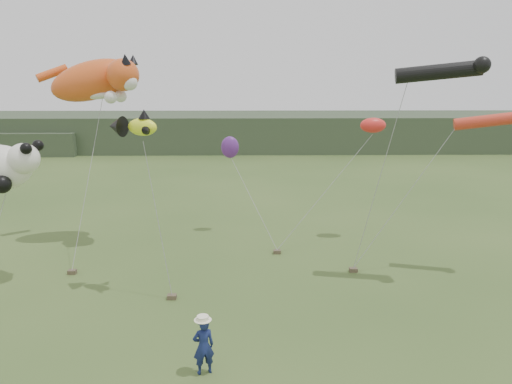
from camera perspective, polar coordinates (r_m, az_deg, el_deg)
The scene contains 9 objects.
ground at distance 16.96m, azimuth -4.22°, elevation -17.03°, with size 120.00×120.00×0.00m, color #385123.
headland at distance 59.82m, azimuth -4.88°, elevation 6.86°, with size 90.00×13.00×4.00m.
festival_attendant at distance 15.21m, azimuth -6.02°, elevation -17.13°, with size 0.63×0.42×1.74m, color navy.
sandbag_anchors at distance 21.83m, azimuth -8.76°, elevation -9.69°, with size 15.10×6.32×0.18m.
cat_kite at distance 26.40m, azimuth -17.48°, elevation 12.14°, with size 5.54×3.06×2.90m.
fish_kite at distance 19.68m, azimuth -13.92°, elevation 7.32°, with size 2.18×1.44×1.06m.
tube_kites at distance 22.01m, azimuth 22.75°, elevation 10.75°, with size 5.81×2.39×3.02m.
panda_kite at distance 22.79m, azimuth -27.07°, elevation 2.60°, with size 3.30×2.13×2.05m.
misc_kites at distance 26.57m, azimuth 5.30°, elevation 6.37°, with size 8.56×2.00×2.29m.
Camera 1 is at (0.95, -14.62, 8.55)m, focal length 35.00 mm.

